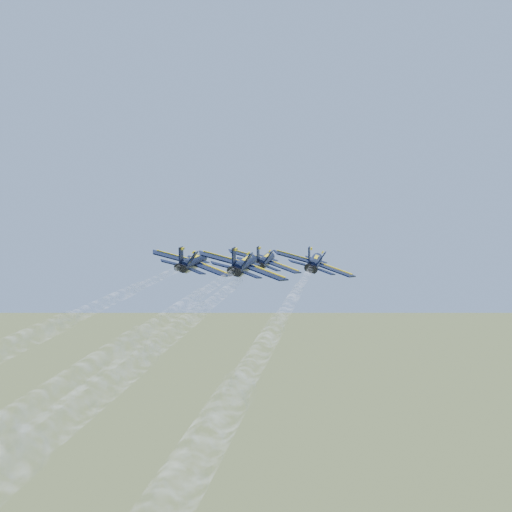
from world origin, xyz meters
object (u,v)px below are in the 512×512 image
at_px(jet_left, 193,262).
at_px(jet_right, 315,263).
at_px(jet_slot, 244,265).
at_px(jet_lead, 265,260).

relative_size(jet_left, jet_right, 1.00).
bearing_deg(jet_right, jet_slot, -129.73).
xyz_separation_m(jet_left, jet_right, (19.33, 5.91, 0.00)).
bearing_deg(jet_left, jet_slot, -47.21).
xyz_separation_m(jet_right, jet_slot, (-6.46, -14.01, 0.00)).
relative_size(jet_left, jet_slot, 1.00).
xyz_separation_m(jet_lead, jet_right, (12.71, -9.90, 0.00)).
height_order(jet_left, jet_right, same).
bearing_deg(jet_slot, jet_right, 50.27).
xyz_separation_m(jet_lead, jet_slot, (6.26, -23.92, 0.00)).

